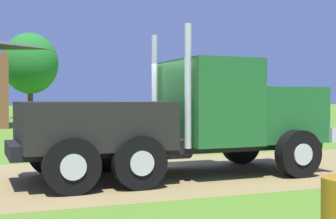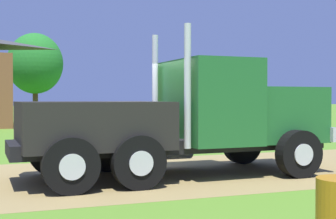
{
  "view_description": "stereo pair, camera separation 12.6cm",
  "coord_description": "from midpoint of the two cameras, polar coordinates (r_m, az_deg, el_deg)",
  "views": [
    {
      "loc": [
        -3.77,
        -10.0,
        1.69
      ],
      "look_at": [
        -0.22,
        -0.68,
        1.46
      ],
      "focal_mm": 50.9,
      "sensor_mm": 36.0,
      "label": 1
    },
    {
      "loc": [
        -3.66,
        -10.05,
        1.69
      ],
      "look_at": [
        -0.22,
        -0.68,
        1.46
      ],
      "focal_mm": 50.9,
      "sensor_mm": 36.0,
      "label": 2
    }
  ],
  "objects": [
    {
      "name": "ground_plane",
      "position": [
        10.82,
        -0.51,
        -7.64
      ],
      "size": [
        200.0,
        200.0,
        0.0
      ],
      "primitive_type": "plane",
      "color": "#568526"
    },
    {
      "name": "dirt_track",
      "position": [
        10.82,
        -0.51,
        -7.62
      ],
      "size": [
        120.0,
        5.46,
        0.01
      ],
      "primitive_type": "cube",
      "color": "#98804B",
      "rests_on": "ground_plane"
    },
    {
      "name": "truck_foreground_white",
      "position": [
        10.42,
        1.46,
        -1.31
      ],
      "size": [
        6.99,
        2.85,
        3.17
      ],
      "color": "black",
      "rests_on": "ground_plane"
    },
    {
      "name": "tree_mid",
      "position": [
        41.59,
        -16.26,
        5.3
      ],
      "size": [
        4.62,
        4.62,
        7.15
      ],
      "color": "#513823",
      "rests_on": "ground_plane"
    }
  ]
}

